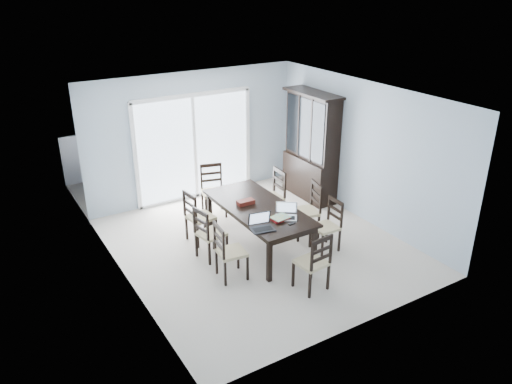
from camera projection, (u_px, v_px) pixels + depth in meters
The scene contains 24 objects.
floor at pixel (258, 246), 8.58m from camera, with size 5.00×5.00×0.00m, color beige.
ceiling at pixel (259, 96), 7.54m from camera, with size 5.00×5.00×0.00m, color white.
back_wall at pixel (193, 136), 10.02m from camera, with size 4.50×0.02×2.60m, color #A1B2C0.
wall_left at pixel (122, 206), 6.99m from camera, with size 0.02×5.00×2.60m, color #A1B2C0.
wall_right at pixel (363, 152), 9.13m from camera, with size 0.02×5.00×2.60m, color #A1B2C0.
balcony at pixel (178, 182), 11.34m from camera, with size 4.50×2.00×0.10m, color gray.
railing at pixel (160, 145), 11.88m from camera, with size 4.50×0.06×1.10m, color #99999E.
dining_table at pixel (258, 210), 8.31m from camera, with size 1.00×2.20×0.75m.
china_hutch at pixel (311, 147), 10.09m from camera, with size 0.50×1.38×2.20m.
sliding_door at pixel (194, 147), 10.09m from camera, with size 2.52×0.05×2.18m.
chair_left_near at pixel (226, 246), 7.44m from camera, with size 0.45×0.44×1.07m.
chair_left_mid at pixel (206, 229), 7.97m from camera, with size 0.47×0.46×1.05m.
chair_left_far at pixel (196, 212), 8.48m from camera, with size 0.47×0.46×1.10m.
chair_right_near at pixel (330, 219), 8.30m from camera, with size 0.41×0.40×1.03m.
chair_right_mid at pixel (310, 204), 8.72m from camera, with size 0.53×0.52×1.13m.
chair_right_far at pixel (274, 190), 9.27m from camera, with size 0.46×0.45×1.15m.
chair_end_near at pixel (316, 257), 7.14m from camera, with size 0.44×0.45×1.07m.
chair_end_far at pixel (212, 184), 9.55m from camera, with size 0.53×0.54×1.13m.
laptop_dark at pixel (263, 226), 7.50m from camera, with size 0.39×0.31×0.24m.
laptop_silver at pixel (286, 215), 7.85m from camera, with size 0.42×0.39×0.24m.
book_stack at pixel (280, 218), 7.82m from camera, with size 0.31×0.26×0.05m.
cell_phone at pixel (292, 224), 7.69m from camera, with size 0.11×0.05×0.01m, color black.
game_box at pixel (246, 202), 8.34m from camera, with size 0.29×0.14×0.07m, color #4C120F.
hot_tub at pixel (165, 161), 11.10m from camera, with size 1.96×1.79×0.93m.
Camera 1 is at (-3.93, -6.38, 4.28)m, focal length 35.00 mm.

